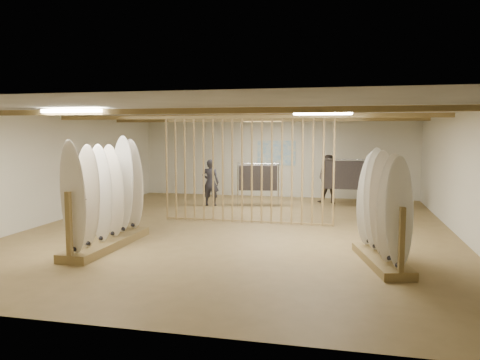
% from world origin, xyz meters
% --- Properties ---
extents(floor, '(12.00, 12.00, 0.00)m').
position_xyz_m(floor, '(0.00, 0.00, 0.00)').
color(floor, olive).
rests_on(floor, ground).
extents(ceiling, '(12.00, 12.00, 0.00)m').
position_xyz_m(ceiling, '(0.00, 0.00, 2.80)').
color(ceiling, gray).
rests_on(ceiling, ground).
extents(wall_back, '(12.00, 0.00, 12.00)m').
position_xyz_m(wall_back, '(0.00, 6.00, 1.40)').
color(wall_back, beige).
rests_on(wall_back, ground).
extents(wall_front, '(12.00, 0.00, 12.00)m').
position_xyz_m(wall_front, '(0.00, -6.00, 1.40)').
color(wall_front, beige).
rests_on(wall_front, ground).
extents(wall_left, '(0.00, 12.00, 12.00)m').
position_xyz_m(wall_left, '(-5.00, 0.00, 1.40)').
color(wall_left, beige).
rests_on(wall_left, ground).
extents(wall_right, '(0.00, 12.00, 12.00)m').
position_xyz_m(wall_right, '(5.00, 0.00, 1.40)').
color(wall_right, beige).
rests_on(wall_right, ground).
extents(ceiling_slats, '(9.50, 6.12, 0.10)m').
position_xyz_m(ceiling_slats, '(0.00, 0.00, 2.72)').
color(ceiling_slats, olive).
rests_on(ceiling_slats, ground).
extents(light_panels, '(1.20, 0.35, 0.06)m').
position_xyz_m(light_panels, '(0.00, 0.00, 2.74)').
color(light_panels, white).
rests_on(light_panels, ground).
extents(bamboo_partition, '(4.45, 0.05, 2.78)m').
position_xyz_m(bamboo_partition, '(0.00, 0.80, 1.40)').
color(bamboo_partition, '#A3854F').
rests_on(bamboo_partition, ground).
extents(poster, '(1.40, 0.03, 0.90)m').
position_xyz_m(poster, '(0.00, 5.98, 1.60)').
color(poster, '#367FBE').
rests_on(poster, ground).
extents(rack_left, '(0.64, 2.71, 2.18)m').
position_xyz_m(rack_left, '(-2.24, -2.39, 0.75)').
color(rack_left, olive).
rests_on(rack_left, floor).
extents(rack_right, '(1.00, 2.15, 1.98)m').
position_xyz_m(rack_right, '(3.14, -2.43, 0.67)').
color(rack_right, olive).
rests_on(rack_right, floor).
extents(clothing_rack_a, '(1.29, 0.53, 1.40)m').
position_xyz_m(clothing_rack_a, '(-0.24, 3.66, 0.91)').
color(clothing_rack_a, silver).
rests_on(clothing_rack_a, floor).
extents(clothing_rack_b, '(1.45, 0.41, 1.55)m').
position_xyz_m(clothing_rack_b, '(2.49, 4.16, 1.01)').
color(clothing_rack_b, silver).
rests_on(clothing_rack_b, floor).
extents(shopper_a, '(0.64, 0.46, 1.69)m').
position_xyz_m(shopper_a, '(-1.74, 3.37, 0.85)').
color(shopper_a, '#26262D').
rests_on(shopper_a, floor).
extents(shopper_b, '(1.05, 0.93, 1.83)m').
position_xyz_m(shopper_b, '(1.96, 4.64, 0.92)').
color(shopper_b, '#38312B').
rests_on(shopper_b, floor).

